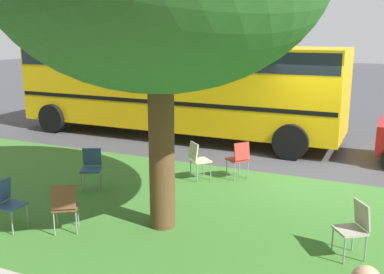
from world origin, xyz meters
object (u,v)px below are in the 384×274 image
chair_2 (239,157)px  school_bus (176,82)px  chair_0 (198,158)px  chair_3 (7,201)px  chair_5 (92,165)px  chair_1 (355,225)px  chair_4 (65,204)px

chair_2 → school_bus: (3.27, -3.35, 1.24)m
chair_0 → chair_3: (1.91, 3.80, 0.00)m
chair_5 → chair_2: bearing=-144.3°
chair_1 → chair_3: (5.53, 1.38, 0.00)m
chair_4 → chair_2: bearing=-113.8°
chair_1 → chair_5: size_ratio=1.00×
chair_0 → chair_5: 2.38m
chair_3 → school_bus: 7.71m
chair_2 → school_bus: bearing=-45.7°
chair_2 → chair_4: same height
chair_3 → chair_5: 2.30m
chair_5 → school_bus: size_ratio=0.08×
chair_0 → chair_3: same height
chair_3 → chair_4: bearing=-164.8°
chair_2 → chair_5: bearing=35.7°
chair_2 → chair_1: bearing=134.1°
chair_4 → chair_5: 2.24m
chair_2 → chair_3: size_ratio=1.00×
chair_5 → chair_3: bearing=88.6°
chair_1 → chair_3: same height
chair_1 → chair_2: size_ratio=1.00×
chair_0 → chair_5: size_ratio=1.00×
chair_4 → chair_5: bearing=-64.9°
chair_2 → school_bus: 4.84m
chair_5 → chair_4: bearing=115.1°
chair_3 → school_bus: (0.51, -7.59, 1.24)m
school_bus → chair_0: bearing=122.5°
chair_2 → school_bus: school_bus is taller
chair_0 → chair_2: size_ratio=1.00×
chair_1 → chair_2: (2.77, -2.86, 0.00)m
school_bus → chair_1: bearing=134.2°
chair_1 → chair_0: bearing=-33.7°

